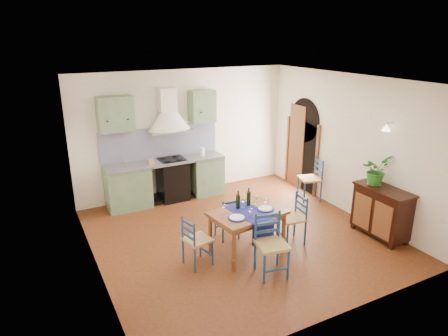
{
  "coord_description": "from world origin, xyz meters",
  "views": [
    {
      "loc": [
        -3.26,
        -5.68,
        3.52
      ],
      "look_at": [
        -0.15,
        0.3,
        1.24
      ],
      "focal_mm": 32.0,
      "sensor_mm": 36.0,
      "label": 1
    }
  ],
  "objects": [
    {
      "name": "chair_right",
      "position": [
        0.73,
        -0.63,
        0.46
      ],
      "size": [
        0.45,
        0.45,
        0.88
      ],
      "color": "navy",
      "rests_on": "ground"
    },
    {
      "name": "potted_plant",
      "position": [
        2.26,
        -0.95,
        1.2
      ],
      "size": [
        0.58,
        0.54,
        0.54
      ],
      "primitive_type": "imported",
      "rotation": [
        0.0,
        0.0,
        0.28
      ],
      "color": "#246E20",
      "rests_on": "sideboard"
    },
    {
      "name": "left_wall",
      "position": [
        -2.5,
        0.0,
        1.4
      ],
      "size": [
        0.04,
        5.0,
        2.8
      ],
      "primitive_type": "cube",
      "color": "white",
      "rests_on": "ground"
    },
    {
      "name": "floor",
      "position": [
        0.0,
        0.0,
        0.0
      ],
      "size": [
        5.0,
        5.0,
        0.0
      ],
      "primitive_type": "plane",
      "color": "#47200F",
      "rests_on": "ground"
    },
    {
      "name": "chair_near",
      "position": [
        -0.17,
        -1.27,
        0.5
      ],
      "size": [
        0.53,
        0.53,
        0.96
      ],
      "color": "navy",
      "rests_on": "ground"
    },
    {
      "name": "sideboard",
      "position": [
        2.26,
        -1.19,
        0.51
      ],
      "size": [
        0.5,
        1.05,
        0.94
      ],
      "color": "black",
      "rests_on": "ground"
    },
    {
      "name": "back_wall",
      "position": [
        -0.47,
        2.29,
        1.05
      ],
      "size": [
        5.0,
        0.96,
        2.8
      ],
      "color": "white",
      "rests_on": "ground"
    },
    {
      "name": "chair_spare",
      "position": [
        2.23,
        0.73,
        0.49
      ],
      "size": [
        0.55,
        0.55,
        0.95
      ],
      "color": "navy",
      "rests_on": "ground"
    },
    {
      "name": "right_wall",
      "position": [
        2.5,
        0.28,
        1.34
      ],
      "size": [
        0.26,
        5.0,
        2.8
      ],
      "color": "white",
      "rests_on": "ground"
    },
    {
      "name": "ceiling",
      "position": [
        0.0,
        0.0,
        2.8
      ],
      "size": [
        5.0,
        5.0,
        0.01
      ],
      "primitive_type": "cube",
      "color": "silver",
      "rests_on": "back_wall"
    },
    {
      "name": "dining_table",
      "position": [
        -0.17,
        -0.58,
        0.67
      ],
      "size": [
        1.28,
        0.99,
        1.07
      ],
      "color": "brown",
      "rests_on": "ground"
    },
    {
      "name": "chair_far",
      "position": [
        -0.22,
        0.03,
        0.41
      ],
      "size": [
        0.38,
        0.38,
        0.8
      ],
      "color": "navy",
      "rests_on": "ground"
    },
    {
      "name": "chair_left",
      "position": [
        -1.09,
        -0.53,
        0.43
      ],
      "size": [
        0.46,
        0.46,
        0.84
      ],
      "color": "navy",
      "rests_on": "ground"
    }
  ]
}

